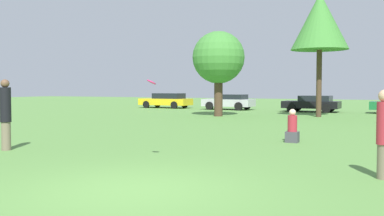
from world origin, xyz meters
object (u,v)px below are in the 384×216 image
at_px(person_catcher, 384,132).
at_px(bystander_sitting, 292,129).
at_px(person_thrower, 6,114).
at_px(tree_0, 218,58).
at_px(tree_1, 320,22).
at_px(parked_car_black, 312,103).
at_px(parked_car_yellow, 166,100).
at_px(frisbee, 151,82).
at_px(parked_car_silver, 229,102).

relative_size(person_catcher, bystander_sitting, 1.61).
bearing_deg(person_thrower, bystander_sitting, 34.86).
bearing_deg(person_catcher, tree_0, -60.25).
bearing_deg(tree_1, tree_0, -159.95).
xyz_separation_m(tree_0, tree_1, (5.58, 2.04, 2.08)).
bearing_deg(bystander_sitting, parked_car_black, 98.58).
relative_size(person_catcher, parked_car_yellow, 0.38).
bearing_deg(bystander_sitting, person_catcher, -59.14).
relative_size(person_thrower, parked_car_yellow, 0.44).
bearing_deg(frisbee, parked_car_yellow, 118.68).
bearing_deg(parked_car_black, person_catcher, 105.14).
height_order(tree_0, parked_car_black, tree_0).
relative_size(person_thrower, person_catcher, 1.15).
bearing_deg(tree_1, person_catcher, -76.46).
distance_m(parked_car_silver, parked_car_black, 6.47).
relative_size(tree_0, parked_car_black, 1.30).
height_order(person_thrower, bystander_sitting, person_thrower).
bearing_deg(tree_1, bystander_sitting, -83.88).
height_order(parked_car_yellow, parked_car_silver, parked_car_yellow).
distance_m(person_catcher, parked_car_silver, 25.89).
bearing_deg(tree_0, person_thrower, -89.33).
relative_size(parked_car_silver, parked_car_black, 1.00).
relative_size(frisbee, tree_1, 0.03).
xyz_separation_m(tree_1, parked_car_yellow, (-13.68, 5.93, -4.94)).
height_order(frisbee, bystander_sitting, frisbee).
relative_size(frisbee, bystander_sitting, 0.23).
distance_m(tree_0, parked_car_silver, 8.44).
bearing_deg(parked_car_yellow, tree_0, 136.91).
bearing_deg(parked_car_silver, parked_car_black, 179.02).
distance_m(person_thrower, parked_car_yellow, 25.15).
relative_size(tree_0, tree_1, 0.70).
xyz_separation_m(person_thrower, tree_1, (5.39, 17.82, 4.57)).
distance_m(person_catcher, parked_car_yellow, 29.35).
bearing_deg(parked_car_silver, parked_car_yellow, -2.01).
distance_m(parked_car_yellow, parked_car_silver, 5.87).
xyz_separation_m(tree_0, parked_car_silver, (-2.24, 7.61, -2.87)).
relative_size(person_catcher, tree_1, 0.23).
relative_size(tree_1, parked_car_yellow, 1.64).
relative_size(person_thrower, parked_car_silver, 0.50).
height_order(frisbee, parked_car_yellow, frisbee).
xyz_separation_m(parked_car_yellow, parked_car_black, (12.33, -0.62, -0.03)).
bearing_deg(bystander_sitting, parked_car_yellow, 129.01).
distance_m(person_thrower, parked_car_silver, 23.52).
xyz_separation_m(tree_0, parked_car_black, (4.22, 7.34, -2.89)).
height_order(person_catcher, frisbee, frisbee).
bearing_deg(frisbee, tree_0, 107.10).
distance_m(person_catcher, tree_0, 18.36).
bearing_deg(parked_car_yellow, parked_car_black, 178.53).
bearing_deg(frisbee, parked_car_black, 91.47).
relative_size(tree_1, parked_car_silver, 1.84).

